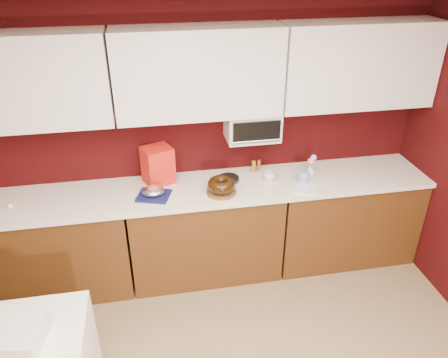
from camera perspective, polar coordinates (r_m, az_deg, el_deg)
ceiling at (r=1.37m, az=7.89°, el=17.16°), size 4.00×4.50×0.02m
wall_back at (r=3.86m, az=-3.41°, el=5.69°), size 4.00×0.02×2.50m
base_cabinet_left at (r=4.08m, az=-21.56°, el=-8.44°), size 1.31×0.58×0.86m
base_cabinet_center at (r=4.00m, az=-2.49°, el=-6.92°), size 1.31×0.58×0.86m
base_cabinet_right at (r=4.35m, az=15.25°, el=-4.82°), size 1.31×0.58×0.86m
countertop at (r=3.75m, az=-2.64°, el=-1.35°), size 4.00×0.62×0.04m
upper_cabinet_left at (r=3.60m, az=-25.32°, el=11.40°), size 1.31×0.33×0.70m
upper_cabinet_center at (r=3.51m, az=-3.34°, el=13.67°), size 1.31×0.33×0.70m
upper_cabinet_right at (r=3.90m, az=17.11°, el=14.05°), size 1.31×0.33×0.70m
toaster_oven at (r=3.76m, az=3.69°, el=7.07°), size 0.45×0.30×0.25m
toaster_oven_door at (r=3.61m, az=4.29°, el=6.13°), size 0.40×0.02×0.18m
toaster_oven_handle at (r=3.63m, az=4.31°, el=4.95°), size 0.42×0.02×0.02m
cake_base at (r=3.65m, az=-0.34°, el=-1.70°), size 0.32×0.32×0.02m
bundt_cake at (r=3.62m, az=-0.34°, el=-0.76°), size 0.28×0.28×0.09m
navy_towel at (r=3.65m, az=-9.16°, el=-2.16°), size 0.31×0.29×0.02m
foil_ham_nest at (r=3.62m, az=-9.22°, el=-1.55°), size 0.23×0.22×0.07m
roasted_ham at (r=3.61m, az=-9.25°, el=-1.21°), size 0.11×0.10×0.06m
pandoro_box at (r=3.80m, az=-8.65°, el=1.82°), size 0.30×0.29×0.32m
dark_pan at (r=3.84m, az=0.59°, el=0.03°), size 0.24×0.24×0.03m
coffee_mug at (r=3.85m, az=5.95°, el=0.51°), size 0.12×0.12×0.10m
blue_jar at (r=3.85m, az=10.36°, el=0.31°), size 0.12×0.12×0.11m
flower_vase at (r=3.96m, az=11.16°, el=1.16°), size 0.09×0.09×0.12m
flower_pink at (r=3.93m, az=11.28°, el=2.30°), size 0.06×0.06×0.06m
flower_blue at (r=3.94m, az=11.62°, el=2.75°), size 0.05×0.05×0.05m
china_plate at (r=3.79m, az=10.36°, el=-1.09°), size 0.26×0.26×0.01m
amber_bottle at (r=3.97m, az=3.90°, el=1.63°), size 0.04×0.04×0.11m
egg_right at (r=3.84m, az=-26.16°, el=-3.19°), size 0.05×0.04×0.04m
newspaper_stack at (r=2.87m, az=-26.13°, el=-18.04°), size 0.40×0.35×0.13m
amber_bottle_tall at (r=3.99m, az=4.58°, el=1.74°), size 0.04×0.04×0.11m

